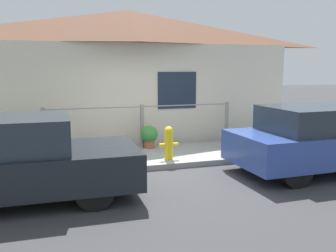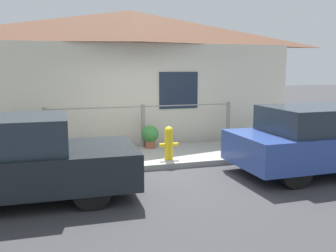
# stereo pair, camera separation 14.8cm
# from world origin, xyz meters

# --- Properties ---
(ground_plane) EXTENTS (60.00, 60.00, 0.00)m
(ground_plane) POSITION_xyz_m (0.00, 0.00, 0.00)
(ground_plane) COLOR #38383A
(sidewalk) EXTENTS (24.00, 1.98, 0.12)m
(sidewalk) POSITION_xyz_m (0.00, 0.99, 0.06)
(sidewalk) COLOR gray
(sidewalk) RESTS_ON ground_plane
(house) EXTENTS (9.39, 2.23, 3.77)m
(house) POSITION_xyz_m (0.00, 3.29, 3.04)
(house) COLOR beige
(house) RESTS_ON ground_plane
(fence) EXTENTS (4.90, 0.10, 1.11)m
(fence) POSITION_xyz_m (0.00, 1.83, 0.73)
(fence) COLOR gray
(fence) RESTS_ON sidewalk
(car_left) EXTENTS (4.25, 1.76, 1.40)m
(car_left) POSITION_xyz_m (-2.99, -1.07, 0.70)
(car_left) COLOR black
(car_left) RESTS_ON ground_plane
(car_right) EXTENTS (3.82, 1.81, 1.38)m
(car_right) POSITION_xyz_m (3.11, -1.07, 0.70)
(car_right) COLOR #2D4793
(car_right) RESTS_ON ground_plane
(fire_hydrant) EXTENTS (0.44, 0.20, 0.75)m
(fire_hydrant) POSITION_xyz_m (0.26, 0.39, 0.52)
(fire_hydrant) COLOR yellow
(fire_hydrant) RESTS_ON sidewalk
(potted_plant_near_hydrant) EXTENTS (0.44, 0.44, 0.58)m
(potted_plant_near_hydrant) POSITION_xyz_m (0.15, 1.69, 0.44)
(potted_plant_near_hydrant) COLOR #9E5638
(potted_plant_near_hydrant) RESTS_ON sidewalk
(potted_plant_by_fence) EXTENTS (0.55, 0.55, 0.66)m
(potted_plant_by_fence) POSITION_xyz_m (-2.66, 1.32, 0.49)
(potted_plant_by_fence) COLOR #9E5638
(potted_plant_by_fence) RESTS_ON sidewalk
(potted_plant_corner) EXTENTS (0.35, 0.35, 0.45)m
(potted_plant_corner) POSITION_xyz_m (2.95, 1.36, 0.37)
(potted_plant_corner) COLOR slate
(potted_plant_corner) RESTS_ON sidewalk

